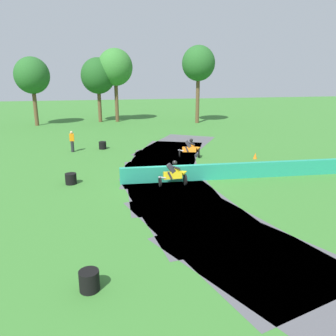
# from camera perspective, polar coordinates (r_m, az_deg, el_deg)

# --- Properties ---
(ground_plane) EXTENTS (120.00, 120.00, 0.00)m
(ground_plane) POSITION_cam_1_polar(r_m,az_deg,el_deg) (18.93, -0.24, -2.31)
(ground_plane) COLOR #38752D
(track_asphalt) EXTENTS (9.86, 29.54, 0.01)m
(track_asphalt) POSITION_cam_1_polar(r_m,az_deg,el_deg) (19.12, 3.02, -2.14)
(track_asphalt) COLOR #515156
(track_asphalt) RESTS_ON ground
(safety_barrier) EXTENTS (16.97, 1.00, 0.90)m
(safety_barrier) POSITION_cam_1_polar(r_m,az_deg,el_deg) (20.48, 16.20, -0.22)
(safety_barrier) COLOR #239375
(safety_barrier) RESTS_ON ground
(motorcycle_lead_orange) EXTENTS (1.71, 1.05, 1.43)m
(motorcycle_lead_orange) POSITION_cam_1_polar(r_m,az_deg,el_deg) (24.23, 3.82, 3.33)
(motorcycle_lead_orange) COLOR black
(motorcycle_lead_orange) RESTS_ON ground
(motorcycle_chase_yellow) EXTENTS (1.68, 0.71, 1.43)m
(motorcycle_chase_yellow) POSITION_cam_1_polar(r_m,az_deg,el_deg) (18.09, 1.01, -1.01)
(motorcycle_chase_yellow) COLOR black
(motorcycle_chase_yellow) RESTS_ON ground
(tire_stack_near) EXTENTS (0.59, 0.59, 0.60)m
(tire_stack_near) POSITION_cam_1_polar(r_m,az_deg,el_deg) (27.41, -11.10, 3.81)
(tire_stack_near) COLOR black
(tire_stack_near) RESTS_ON ground
(tire_stack_mid_a) EXTENTS (0.62, 0.62, 0.60)m
(tire_stack_mid_a) POSITION_cam_1_polar(r_m,az_deg,el_deg) (19.19, -16.23, -1.77)
(tire_stack_mid_a) COLOR black
(tire_stack_mid_a) RESTS_ON ground
(tire_stack_mid_b) EXTENTS (0.58, 0.58, 0.60)m
(tire_stack_mid_b) POSITION_cam_1_polar(r_m,az_deg,el_deg) (10.18, -13.28, -18.19)
(tire_stack_mid_b) COLOR black
(tire_stack_mid_b) RESTS_ON ground
(track_marshal) EXTENTS (0.34, 0.24, 1.63)m
(track_marshal) POSITION_cam_1_polar(r_m,az_deg,el_deg) (26.85, -16.04, 4.37)
(track_marshal) COLOR #232328
(track_marshal) RESTS_ON ground
(traffic_cone) EXTENTS (0.28, 0.28, 0.44)m
(traffic_cone) POSITION_cam_1_polar(r_m,az_deg,el_deg) (24.64, 14.66, 2.03)
(traffic_cone) COLOR orange
(traffic_cone) RESTS_ON ground
(tree_far_left) EXTENTS (3.86, 3.86, 9.00)m
(tree_far_left) POSITION_cam_1_polar(r_m,az_deg,el_deg) (41.05, 5.22, 17.27)
(tree_far_left) COLOR brown
(tree_far_left) RESTS_ON ground
(tree_far_right) EXTENTS (3.85, 3.85, 7.65)m
(tree_far_right) POSITION_cam_1_polar(r_m,az_deg,el_deg) (41.57, -22.18, 14.37)
(tree_far_right) COLOR brown
(tree_far_right) RESTS_ON ground
(tree_mid_rise) EXTENTS (4.06, 4.06, 7.68)m
(tree_mid_rise) POSITION_cam_1_polar(r_m,az_deg,el_deg) (42.53, -11.85, 15.09)
(tree_mid_rise) COLOR brown
(tree_mid_rise) RESTS_ON ground
(tree_behind_barrier) EXTENTS (4.17, 4.17, 8.74)m
(tree_behind_barrier) POSITION_cam_1_polar(r_m,az_deg,el_deg) (42.38, -8.99, 16.56)
(tree_behind_barrier) COLOR brown
(tree_behind_barrier) RESTS_ON ground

